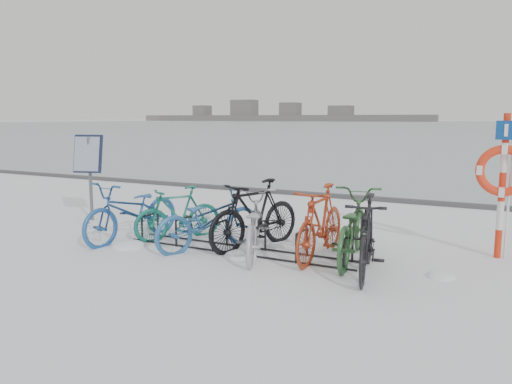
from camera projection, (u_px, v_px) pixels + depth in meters
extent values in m
plane|color=white|center=(239.00, 251.00, 8.04)|extent=(900.00, 900.00, 0.00)
cube|color=#A0AEB5|center=(497.00, 125.00, 144.63)|extent=(400.00, 298.00, 0.02)
cube|color=#3F3F42|center=(347.00, 197.00, 13.23)|extent=(400.00, 0.25, 0.10)
cylinder|color=black|center=(142.00, 229.00, 8.62)|extent=(0.04, 0.04, 0.44)
cylinder|color=black|center=(158.00, 224.00, 9.01)|extent=(0.04, 0.04, 0.44)
cylinder|color=black|center=(150.00, 214.00, 8.79)|extent=(0.04, 0.44, 0.04)
cylinder|color=black|center=(176.00, 233.00, 8.30)|extent=(0.04, 0.04, 0.44)
cylinder|color=black|center=(191.00, 228.00, 8.69)|extent=(0.04, 0.04, 0.44)
cylinder|color=black|center=(183.00, 218.00, 8.46)|extent=(0.04, 0.44, 0.04)
cylinder|color=black|center=(213.00, 238.00, 7.98)|extent=(0.04, 0.04, 0.44)
cylinder|color=black|center=(227.00, 233.00, 8.37)|extent=(0.04, 0.04, 0.44)
cylinder|color=black|center=(220.00, 222.00, 8.14)|extent=(0.04, 0.44, 0.04)
cylinder|color=black|center=(253.00, 243.00, 7.65)|extent=(0.04, 0.04, 0.44)
cylinder|color=black|center=(265.00, 237.00, 8.04)|extent=(0.04, 0.04, 0.44)
cylinder|color=black|center=(259.00, 227.00, 7.82)|extent=(0.04, 0.44, 0.04)
cylinder|color=black|center=(296.00, 249.00, 7.33)|extent=(0.04, 0.04, 0.44)
cylinder|color=black|center=(307.00, 242.00, 7.72)|extent=(0.04, 0.04, 0.44)
cylinder|color=black|center=(302.00, 231.00, 7.49)|extent=(0.04, 0.44, 0.04)
cylinder|color=black|center=(344.00, 255.00, 7.01)|extent=(0.04, 0.04, 0.44)
cylinder|color=black|center=(352.00, 248.00, 7.40)|extent=(0.04, 0.04, 0.44)
cylinder|color=black|center=(349.00, 236.00, 7.17)|extent=(0.04, 0.44, 0.04)
cylinder|color=black|center=(233.00, 253.00, 7.85)|extent=(4.00, 0.03, 0.03)
cylinder|color=black|center=(246.00, 247.00, 8.23)|extent=(4.00, 0.03, 0.03)
cylinder|color=#595B5E|center=(90.00, 179.00, 10.35)|extent=(0.07, 0.07, 1.73)
cube|color=black|center=(88.00, 154.00, 10.25)|extent=(0.63, 0.39, 0.78)
cube|color=#8C99AD|center=(87.00, 154.00, 10.21)|extent=(0.56, 0.32, 0.70)
cylinder|color=red|center=(498.00, 244.00, 7.64)|extent=(0.10, 0.10, 0.44)
cylinder|color=silver|center=(500.00, 215.00, 7.57)|extent=(0.10, 0.10, 0.44)
cylinder|color=red|center=(502.00, 187.00, 7.51)|extent=(0.10, 0.10, 0.44)
cylinder|color=silver|center=(504.00, 158.00, 7.44)|extent=(0.10, 0.10, 0.44)
cylinder|color=red|center=(506.00, 128.00, 7.38)|extent=(0.10, 0.10, 0.44)
torus|color=red|center=(503.00, 171.00, 7.39)|extent=(0.77, 0.13, 0.77)
cube|color=navy|center=(506.00, 130.00, 7.31)|extent=(0.28, 0.03, 0.28)
cube|color=#525252|center=(275.00, 118.00, 290.77)|extent=(180.00, 12.00, 3.50)
cube|color=#525252|center=(230.00, 112.00, 303.68)|extent=(24.00, 10.00, 8.00)
cube|color=#525252|center=(324.00, 112.00, 276.82)|extent=(20.00, 10.00, 6.00)
imported|color=#225295|center=(133.00, 209.00, 8.75)|extent=(1.02, 2.16, 1.09)
imported|color=#166659|center=(178.00, 211.00, 8.83)|extent=(1.27, 1.60, 0.97)
imported|color=#295B93|center=(209.00, 217.00, 8.17)|extent=(1.48, 2.06, 1.03)
imported|color=black|center=(255.00, 213.00, 8.21)|extent=(1.19, 2.01, 1.16)
imported|color=#A1A2A9|center=(253.00, 223.00, 7.76)|extent=(1.38, 2.05, 1.02)
imported|color=#9E3217|center=(321.00, 221.00, 7.59)|extent=(0.55, 1.93, 1.16)
imported|color=#2D5B2F|center=(352.00, 224.00, 7.48)|extent=(0.95, 2.14, 1.08)
imported|color=black|center=(367.00, 234.00, 6.81)|extent=(0.84, 1.92, 1.12)
ellipsoid|color=white|center=(241.00, 256.00, 7.74)|extent=(0.53, 0.53, 0.19)
ellipsoid|color=white|center=(336.00, 250.00, 8.12)|extent=(0.50, 0.50, 0.18)
ellipsoid|color=white|center=(441.00, 277.00, 6.74)|extent=(0.39, 0.39, 0.14)
ellipsoid|color=white|center=(128.00, 247.00, 8.32)|extent=(0.58, 0.58, 0.20)
ellipsoid|color=white|center=(278.00, 247.00, 8.32)|extent=(0.35, 0.35, 0.12)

